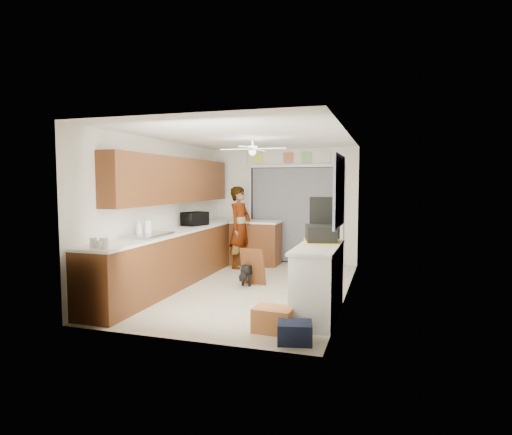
# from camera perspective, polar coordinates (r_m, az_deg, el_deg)

# --- Properties ---
(floor) EXTENTS (5.00, 5.00, 0.00)m
(floor) POSITION_cam_1_polar(r_m,az_deg,el_deg) (7.27, -0.94, -9.33)
(floor) COLOR beige
(floor) RESTS_ON ground
(ceiling) EXTENTS (5.00, 5.00, 0.00)m
(ceiling) POSITION_cam_1_polar(r_m,az_deg,el_deg) (7.09, -0.97, 10.69)
(ceiling) COLOR white
(ceiling) RESTS_ON ground
(wall_back) EXTENTS (3.20, 0.00, 3.20)m
(wall_back) POSITION_cam_1_polar(r_m,az_deg,el_deg) (9.47, 3.75, 1.59)
(wall_back) COLOR white
(wall_back) RESTS_ON ground
(wall_front) EXTENTS (3.20, 0.00, 3.20)m
(wall_front) POSITION_cam_1_polar(r_m,az_deg,el_deg) (4.76, -10.34, -1.52)
(wall_front) COLOR white
(wall_front) RESTS_ON ground
(wall_left) EXTENTS (0.00, 5.00, 5.00)m
(wall_left) POSITION_cam_1_polar(r_m,az_deg,el_deg) (7.71, -12.33, 0.79)
(wall_left) COLOR white
(wall_left) RESTS_ON ground
(wall_right) EXTENTS (0.00, 5.00, 5.00)m
(wall_right) POSITION_cam_1_polar(r_m,az_deg,el_deg) (6.75, 12.07, 0.25)
(wall_right) COLOR white
(wall_right) RESTS_ON ground
(left_base_cabinets) EXTENTS (0.60, 4.80, 0.90)m
(left_base_cabinets) POSITION_cam_1_polar(r_m,az_deg,el_deg) (7.67, -10.26, -5.22)
(left_base_cabinets) COLOR brown
(left_base_cabinets) RESTS_ON floor
(left_countertop) EXTENTS (0.62, 4.80, 0.04)m
(left_countertop) POSITION_cam_1_polar(r_m,az_deg,el_deg) (7.60, -10.25, -1.73)
(left_countertop) COLOR white
(left_countertop) RESTS_ON left_base_cabinets
(upper_cabinets) EXTENTS (0.32, 4.00, 0.80)m
(upper_cabinets) POSITION_cam_1_polar(r_m,az_deg,el_deg) (7.80, -10.64, 4.91)
(upper_cabinets) COLOR brown
(upper_cabinets) RESTS_ON wall_left
(sink_basin) EXTENTS (0.50, 0.76, 0.06)m
(sink_basin) POSITION_cam_1_polar(r_m,az_deg,el_deg) (6.73, -14.17, -2.32)
(sink_basin) COLOR silver
(sink_basin) RESTS_ON left_countertop
(faucet) EXTENTS (0.03, 0.03, 0.22)m
(faucet) POSITION_cam_1_polar(r_m,az_deg,el_deg) (6.82, -15.55, -1.46)
(faucet) COLOR silver
(faucet) RESTS_ON left_countertop
(peninsula_base) EXTENTS (1.00, 0.60, 0.90)m
(peninsula_base) POSITION_cam_1_polar(r_m,az_deg,el_deg) (9.20, -0.04, -3.49)
(peninsula_base) COLOR brown
(peninsula_base) RESTS_ON floor
(peninsula_top) EXTENTS (1.04, 0.64, 0.04)m
(peninsula_top) POSITION_cam_1_polar(r_m,az_deg,el_deg) (9.15, -0.04, -0.58)
(peninsula_top) COLOR white
(peninsula_top) RESTS_ON peninsula_base
(back_opening_recess) EXTENTS (2.00, 0.06, 2.10)m
(back_opening_recess) POSITION_cam_1_polar(r_m,az_deg,el_deg) (9.40, 5.18, 0.34)
(back_opening_recess) COLOR black
(back_opening_recess) RESTS_ON wall_back
(curtain_panel) EXTENTS (1.90, 0.03, 2.05)m
(curtain_panel) POSITION_cam_1_polar(r_m,az_deg,el_deg) (9.36, 5.13, 0.32)
(curtain_panel) COLOR slate
(curtain_panel) RESTS_ON wall_back
(door_trim_left) EXTENTS (0.06, 0.04, 2.10)m
(door_trim_left) POSITION_cam_1_polar(r_m,az_deg,el_deg) (9.63, -0.80, 0.46)
(door_trim_left) COLOR white
(door_trim_left) RESTS_ON wall_back
(door_trim_right) EXTENTS (0.06, 0.04, 2.10)m
(door_trim_right) POSITION_cam_1_polar(r_m,az_deg,el_deg) (9.21, 11.36, 0.18)
(door_trim_right) COLOR white
(door_trim_right) RESTS_ON wall_back
(door_trim_head) EXTENTS (2.10, 0.04, 0.06)m
(door_trim_head) POSITION_cam_1_polar(r_m,az_deg,el_deg) (9.35, 5.19, 6.88)
(door_trim_head) COLOR white
(door_trim_head) RESTS_ON wall_back
(header_frame_0) EXTENTS (0.22, 0.02, 0.22)m
(header_frame_0) POSITION_cam_1_polar(r_m,az_deg,el_deg) (9.60, 0.22, 7.92)
(header_frame_0) COLOR #F1F551
(header_frame_0) RESTS_ON wall_back
(header_frame_2) EXTENTS (0.22, 0.02, 0.22)m
(header_frame_2) POSITION_cam_1_polar(r_m,az_deg,el_deg) (9.42, 4.34, 7.96)
(header_frame_2) COLOR #BD6A47
(header_frame_2) RESTS_ON wall_back
(header_frame_3) EXTENTS (0.22, 0.02, 0.22)m
(header_frame_3) POSITION_cam_1_polar(r_m,az_deg,el_deg) (9.34, 6.75, 7.97)
(header_frame_3) COLOR #7EC06E
(header_frame_3) RESTS_ON wall_back
(header_frame_4) EXTENTS (0.22, 0.02, 0.22)m
(header_frame_4) POSITION_cam_1_polar(r_m,az_deg,el_deg) (9.28, 9.21, 7.97)
(header_frame_4) COLOR silver
(header_frame_4) RESTS_ON wall_back
(route66_sign) EXTENTS (0.22, 0.02, 0.26)m
(route66_sign) POSITION_cam_1_polar(r_m,az_deg,el_deg) (9.71, -1.77, 7.88)
(route66_sign) COLOR silver
(route66_sign) RESTS_ON wall_back
(right_counter_base) EXTENTS (0.50, 1.40, 0.90)m
(right_counter_base) POSITION_cam_1_polar(r_m,az_deg,el_deg) (5.72, 8.33, -8.60)
(right_counter_base) COLOR white
(right_counter_base) RESTS_ON floor
(right_counter_top) EXTENTS (0.54, 1.44, 0.04)m
(right_counter_top) POSITION_cam_1_polar(r_m,az_deg,el_deg) (5.63, 8.28, -3.94)
(right_counter_top) COLOR white
(right_counter_top) RESTS_ON right_counter_base
(abstract_painting) EXTENTS (0.03, 1.15, 0.95)m
(abstract_painting) POSITION_cam_1_polar(r_m,az_deg,el_deg) (5.73, 11.05, 3.51)
(abstract_painting) COLOR #DE527E
(abstract_painting) RESTS_ON wall_right
(ceiling_fan) EXTENTS (1.14, 1.14, 0.24)m
(ceiling_fan) POSITION_cam_1_polar(r_m,az_deg,el_deg) (7.26, -0.47, 9.12)
(ceiling_fan) COLOR white
(ceiling_fan) RESTS_ON ceiling
(microwave) EXTENTS (0.45, 0.55, 0.26)m
(microwave) POSITION_cam_1_polar(r_m,az_deg,el_deg) (8.23, -8.15, -0.17)
(microwave) COLOR black
(microwave) RESTS_ON left_countertop
(soap_bottle) EXTENTS (0.11, 0.11, 0.27)m
(soap_bottle) POSITION_cam_1_polar(r_m,az_deg,el_deg) (6.78, -15.34, -1.29)
(soap_bottle) COLOR silver
(soap_bottle) RESTS_ON left_countertop
(cup) EXTENTS (0.16, 0.16, 0.10)m
(cup) POSITION_cam_1_polar(r_m,az_deg,el_deg) (5.64, -19.87, -3.42)
(cup) COLOR white
(cup) RESTS_ON left_countertop
(jar_a) EXTENTS (0.13, 0.13, 0.14)m
(jar_a) POSITION_cam_1_polar(r_m,az_deg,el_deg) (5.61, -19.59, -3.25)
(jar_a) COLOR silver
(jar_a) RESTS_ON left_countertop
(jar_b) EXTENTS (0.11, 0.11, 0.13)m
(jar_b) POSITION_cam_1_polar(r_m,az_deg,el_deg) (5.71, -20.86, -3.20)
(jar_b) COLOR silver
(jar_b) RESTS_ON left_countertop
(paper_towel_roll) EXTENTS (0.14, 0.14, 0.23)m
(paper_towel_roll) POSITION_cam_1_polar(r_m,az_deg,el_deg) (6.83, -14.23, -1.37)
(paper_towel_roll) COLOR white
(paper_towel_roll) RESTS_ON left_countertop
(suitcase) EXTENTS (0.52, 0.61, 0.23)m
(suitcase) POSITION_cam_1_polar(r_m,az_deg,el_deg) (5.97, 8.65, -2.15)
(suitcase) COLOR black
(suitcase) RESTS_ON right_counter_top
(suitcase_rim) EXTENTS (0.57, 0.67, 0.02)m
(suitcase_rim) POSITION_cam_1_polar(r_m,az_deg,el_deg) (5.99, 8.64, -3.19)
(suitcase_rim) COLOR yellow
(suitcase_rim) RESTS_ON suitcase
(suitcase_lid) EXTENTS (0.41, 0.13, 0.50)m
(suitcase_lid) POSITION_cam_1_polar(r_m,az_deg,el_deg) (6.23, 9.07, 0.44)
(suitcase_lid) COLOR black
(suitcase_lid) RESTS_ON suitcase
(cardboard_box) EXTENTS (0.48, 0.37, 0.29)m
(cardboard_box) POSITION_cam_1_polar(r_m,az_deg,el_deg) (5.20, 2.36, -13.42)
(cardboard_box) COLOR #C46F3D
(cardboard_box) RESTS_ON floor
(navy_crate) EXTENTS (0.43, 0.38, 0.23)m
(navy_crate) POSITION_cam_1_polar(r_m,az_deg,el_deg) (4.88, 5.21, -15.02)
(navy_crate) COLOR #151B34
(navy_crate) RESTS_ON floor
(cabinet_door_panel) EXTENTS (0.45, 0.22, 0.63)m
(cabinet_door_panel) POSITION_cam_1_polar(r_m,az_deg,el_deg) (7.37, -0.43, -6.57)
(cabinet_door_panel) COLOR brown
(cabinet_door_panel) RESTS_ON floor
(man) EXTENTS (0.52, 0.68, 1.68)m
(man) POSITION_cam_1_polar(r_m,az_deg,el_deg) (8.79, -2.15, -1.32)
(man) COLOR white
(man) RESTS_ON floor
(dog) EXTENTS (0.25, 0.52, 0.40)m
(dog) POSITION_cam_1_polar(r_m,az_deg,el_deg) (7.44, -0.94, -7.41)
(dog) COLOR black
(dog) RESTS_ON floor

